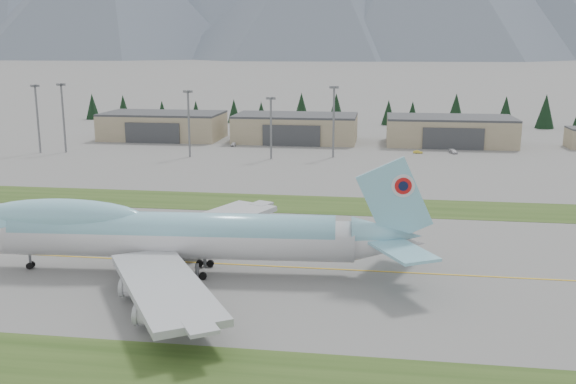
% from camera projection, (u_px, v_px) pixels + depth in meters
% --- Properties ---
extents(ground, '(7000.00, 7000.00, 0.00)m').
position_uv_depth(ground, '(268.00, 266.00, 109.95)').
color(ground, slate).
rests_on(ground, ground).
extents(grass_strip_near, '(400.00, 14.00, 0.08)m').
position_uv_depth(grass_strip_near, '(210.00, 375.00, 73.26)').
color(grass_strip_near, '#2D4719').
rests_on(grass_strip_near, ground).
extents(grass_strip_far, '(400.00, 18.00, 0.08)m').
position_uv_depth(grass_strip_far, '(300.00, 204.00, 153.39)').
color(grass_strip_far, '#2D4719').
rests_on(grass_strip_far, ground).
extents(taxiway_line_main, '(400.00, 0.40, 0.02)m').
position_uv_depth(taxiway_line_main, '(268.00, 266.00, 109.95)').
color(taxiway_line_main, gold).
rests_on(taxiway_line_main, ground).
extents(boeing_747_freighter, '(76.15, 65.70, 20.08)m').
position_uv_depth(boeing_747_freighter, '(174.00, 234.00, 105.49)').
color(boeing_747_freighter, silver).
rests_on(boeing_747_freighter, ground).
extents(hangar_left, '(48.00, 26.60, 10.80)m').
position_uv_depth(hangar_left, '(163.00, 126.00, 263.26)').
color(hangar_left, gray).
rests_on(hangar_left, ground).
extents(hangar_center, '(48.00, 26.60, 10.80)m').
position_uv_depth(hangar_center, '(296.00, 128.00, 255.58)').
color(hangar_center, gray).
rests_on(hangar_center, ground).
extents(hangar_right, '(48.00, 26.60, 10.80)m').
position_uv_depth(hangar_right, '(450.00, 131.00, 247.21)').
color(hangar_right, gray).
rests_on(hangar_right, ground).
extents(floodlight_masts, '(206.91, 9.72, 24.42)m').
position_uv_depth(floodlight_masts, '(248.00, 110.00, 216.10)').
color(floodlight_masts, slate).
rests_on(floodlight_masts, ground).
extents(service_vehicle_a, '(1.67, 3.98, 1.35)m').
position_uv_depth(service_vehicle_a, '(233.00, 146.00, 244.59)').
color(service_vehicle_a, white).
rests_on(service_vehicle_a, ground).
extents(service_vehicle_b, '(3.47, 1.66, 1.10)m').
position_uv_depth(service_vehicle_b, '(418.00, 153.00, 227.24)').
color(service_vehicle_b, gold).
rests_on(service_vehicle_b, ground).
extents(service_vehicle_c, '(3.10, 5.01, 1.35)m').
position_uv_depth(service_vehicle_c, '(453.00, 153.00, 227.24)').
color(service_vehicle_c, silver).
rests_on(service_vehicle_c, ground).
extents(conifer_belt, '(271.11, 15.45, 15.84)m').
position_uv_depth(conifer_belt, '(370.00, 111.00, 309.83)').
color(conifer_belt, black).
rests_on(conifer_belt, ground).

